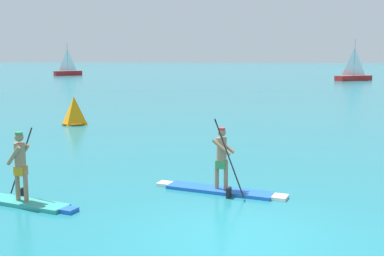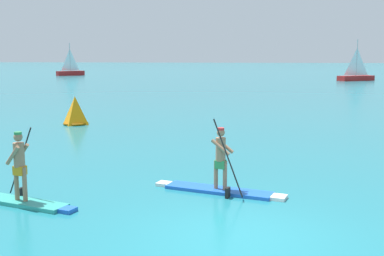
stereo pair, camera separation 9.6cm
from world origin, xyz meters
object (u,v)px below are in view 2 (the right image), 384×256
Objects in this scene: paddleboarder_mid_center at (220,178)px; sailboat_left_horizon at (70,71)px; race_marker_buoy at (75,112)px; sailboat_right_horizon at (356,76)px; paddleboarder_near_left at (20,187)px.

sailboat_left_horizon is at bearing 130.65° from paddleboarder_mid_center.
race_marker_buoy is 62.49m from sailboat_left_horizon.
sailboat_left_horizon is (-32.61, 69.02, 0.36)m from paddleboarder_mid_center.
race_marker_buoy is 0.26× the size of sailboat_left_horizon.
paddleboarder_mid_center is 0.62× the size of sailboat_right_horizon.
sailboat_left_horizon reaches higher than paddleboarder_mid_center.
sailboat_right_horizon is (46.59, -10.68, -0.10)m from sailboat_left_horizon.
paddleboarder_near_left is at bearing -144.67° from paddleboarder_mid_center.
sailboat_left_horizon is 47.80m from sailboat_right_horizon.
sailboat_right_horizon reaches higher than sailboat_left_horizon.
paddleboarder_near_left is at bearing -115.99° from sailboat_left_horizon.
race_marker_buoy is (-8.53, 11.36, 0.28)m from paddleboarder_mid_center.
sailboat_left_horizon is (-24.09, 57.66, 0.08)m from race_marker_buoy.
sailboat_right_horizon is (13.98, 58.34, 0.26)m from paddleboarder_mid_center.
paddleboarder_mid_center reaches higher than paddleboarder_near_left.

